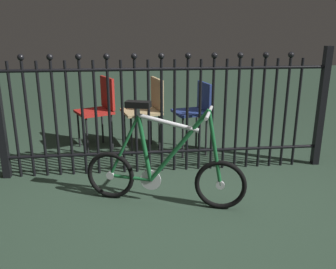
% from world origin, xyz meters
% --- Properties ---
extents(ground_plane, '(20.00, 20.00, 0.00)m').
position_xyz_m(ground_plane, '(0.00, 0.00, 0.00)').
color(ground_plane, '#283C2D').
extents(iron_fence, '(3.31, 0.07, 1.26)m').
position_xyz_m(iron_fence, '(-0.08, 0.74, 0.64)').
color(iron_fence, black).
rests_on(iron_fence, ground).
extents(bicycle, '(1.32, 0.54, 0.88)m').
position_xyz_m(bicycle, '(-0.12, 0.02, 0.31)').
color(bicycle, black).
rests_on(bicycle, ground).
extents(chair_red, '(0.52, 0.51, 0.86)m').
position_xyz_m(chair_red, '(-0.73, 1.57, 0.53)').
color(chair_red, black).
rests_on(chair_red, ground).
extents(chair_navy, '(0.43, 0.43, 0.83)m').
position_xyz_m(chair_navy, '(0.38, 1.25, 0.53)').
color(chair_navy, black).
rests_on(chair_navy, ground).
extents(chair_tan, '(0.51, 0.51, 0.86)m').
position_xyz_m(chair_tan, '(-0.17, 1.44, 0.53)').
color(chair_tan, black).
rests_on(chair_tan, ground).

